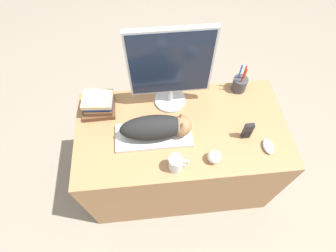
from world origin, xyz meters
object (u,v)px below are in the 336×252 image
object	(u,v)px
keyboard	(154,135)
baseball	(214,157)
pen_cup	(240,84)
phone	(248,131)
cat	(159,127)
computer_mouse	(268,146)
monitor	(171,67)
book_stack	(99,105)
coffee_mug	(176,163)

from	to	relation	value
keyboard	baseball	xyz separation A→B (m)	(0.32, -0.18, 0.03)
pen_cup	phone	distance (m)	0.36
cat	baseball	world-z (taller)	cat
pen_cup	computer_mouse	bearing A→B (deg)	-81.92
monitor	pen_cup	distance (m)	0.52
cat	book_stack	bearing A→B (deg)	147.48
book_stack	coffee_mug	bearing A→B (deg)	-45.34
keyboard	phone	world-z (taller)	phone
pen_cup	baseball	size ratio (longest dim) A/B	3.01
keyboard	pen_cup	xyz separation A→B (m)	(0.58, 0.31, 0.04)
baseball	monitor	bearing A→B (deg)	114.32
phone	cat	bearing A→B (deg)	173.83
computer_mouse	baseball	distance (m)	0.33
pen_cup	cat	bearing A→B (deg)	-150.77
monitor	phone	distance (m)	0.56
monitor	computer_mouse	distance (m)	0.71
cat	coffee_mug	world-z (taller)	cat
phone	computer_mouse	bearing A→B (deg)	-37.34
cat	baseball	xyz separation A→B (m)	(0.29, -0.18, -0.06)
baseball	keyboard	bearing A→B (deg)	150.16
cat	pen_cup	distance (m)	0.63
baseball	phone	xyz separation A→B (m)	(0.21, 0.13, 0.02)
keyboard	book_stack	size ratio (longest dim) A/B	2.20
phone	coffee_mug	bearing A→B (deg)	-160.04
coffee_mug	book_stack	distance (m)	0.60
monitor	pen_cup	xyz separation A→B (m)	(0.45, 0.05, -0.25)
keyboard	cat	bearing A→B (deg)	0.00
monitor	pen_cup	world-z (taller)	monitor
monitor	book_stack	xyz separation A→B (m)	(-0.44, -0.03, -0.24)
monitor	baseball	xyz separation A→B (m)	(0.20, -0.43, -0.26)
cat	coffee_mug	size ratio (longest dim) A/B	3.65
pen_cup	baseball	distance (m)	0.55
computer_mouse	book_stack	xyz separation A→B (m)	(-0.96, 0.36, 0.04)
monitor	phone	size ratio (longest dim) A/B	4.30
baseball	pen_cup	bearing A→B (deg)	62.02
computer_mouse	baseball	xyz separation A→B (m)	(-0.32, -0.04, 0.02)
computer_mouse	book_stack	world-z (taller)	book_stack
monitor	phone	world-z (taller)	monitor
cat	keyboard	bearing A→B (deg)	-180.00
computer_mouse	pen_cup	size ratio (longest dim) A/B	0.43
cat	book_stack	distance (m)	0.41
keyboard	book_stack	xyz separation A→B (m)	(-0.32, 0.22, 0.04)
computer_mouse	cat	bearing A→B (deg)	167.24
pen_cup	baseball	bearing A→B (deg)	-117.98
computer_mouse	book_stack	bearing A→B (deg)	159.41
cat	book_stack	world-z (taller)	cat
book_stack	phone	bearing A→B (deg)	-18.02
keyboard	coffee_mug	size ratio (longest dim) A/B	3.97
keyboard	phone	distance (m)	0.53
monitor	book_stack	distance (m)	0.50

